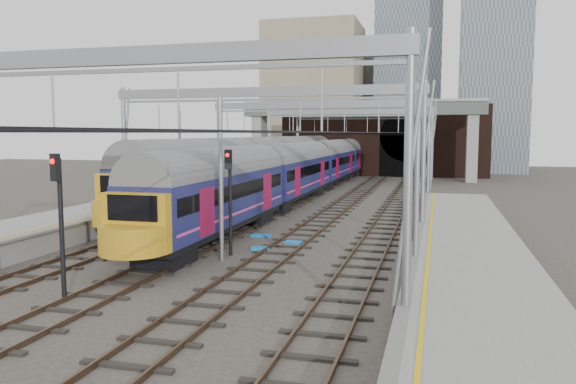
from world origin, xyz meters
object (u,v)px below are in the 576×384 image
(signal_near_centre, at_px, (230,189))
(signal_near_left, at_px, (59,209))
(train_second, at_px, (274,163))
(train_main, at_px, (316,166))

(signal_near_centre, bearing_deg, signal_near_left, -128.37)
(train_second, xyz_separation_m, signal_near_centre, (6.01, -27.30, 0.38))
(train_second, xyz_separation_m, signal_near_left, (3.19, -35.15, 0.42))
(train_main, xyz_separation_m, train_second, (-4.00, 0.04, 0.16))
(train_main, distance_m, train_second, 4.00)
(train_main, relative_size, signal_near_left, 13.27)
(signal_near_left, distance_m, signal_near_centre, 8.34)
(train_second, relative_size, signal_near_centre, 11.08)
(train_main, relative_size, train_second, 1.22)
(train_second, height_order, signal_near_centre, train_second)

